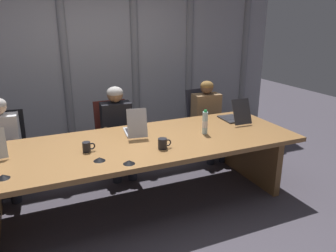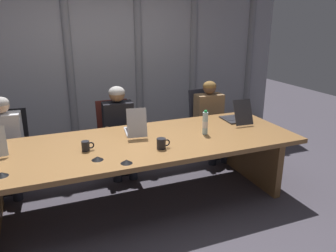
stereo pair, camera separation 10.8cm
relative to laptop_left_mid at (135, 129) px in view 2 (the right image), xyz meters
name	(u,v)px [view 2 (the right image)]	position (x,y,z in m)	size (l,w,h in m)	color
ground_plane	(141,201)	(-0.03, -0.25, -0.78)	(12.72, 12.72, 0.00)	#47424C
conference_table	(140,154)	(-0.03, -0.25, -0.21)	(3.44, 1.20, 0.72)	olive
curtain_backdrop	(99,46)	(-0.02, 1.81, 0.78)	(6.36, 0.17, 3.12)	#9999A0
laptop_left_mid	(135,129)	(0.00, 0.00, 0.00)	(0.27, 0.43, 0.33)	#BCBCC1
laptop_center	(236,117)	(1.31, -0.02, 0.00)	(0.26, 0.46, 0.31)	#2D2D33
office_chair_left_end	(11,158)	(-1.37, 0.78, -0.45)	(0.60, 0.60, 0.90)	black
office_chair_left_mid	(116,143)	(-0.06, 0.78, -0.45)	(0.60, 0.60, 0.90)	#511E19
office_chair_center	(207,130)	(1.35, 0.78, -0.43)	(0.60, 0.60, 0.95)	#2D2D38
person_left_end	(4,140)	(-1.39, 0.62, -0.15)	(0.42, 0.57, 1.12)	silver
person_left_mid	(119,124)	(-0.03, 0.62, -0.13)	(0.42, 0.56, 1.14)	black
person_center	(211,115)	(1.32, 0.62, -0.15)	(0.42, 0.56, 1.11)	olive
water_bottle_secondary	(205,123)	(0.73, -0.29, 0.06)	(0.06, 0.06, 0.28)	silver
coffee_mug_near	(86,146)	(-0.59, -0.29, -0.01)	(0.13, 0.08, 0.10)	black
coffee_mug_far	(162,143)	(0.12, -0.51, -0.01)	(0.14, 0.09, 0.11)	black
conference_mic_left_side	(126,161)	(-0.30, -0.73, -0.05)	(0.11, 0.11, 0.04)	black
conference_mic_middle	(97,158)	(-0.53, -0.56, -0.05)	(0.11, 0.11, 0.04)	black
conference_mic_right_side	(1,174)	(-1.33, -0.59, -0.05)	(0.11, 0.11, 0.04)	black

